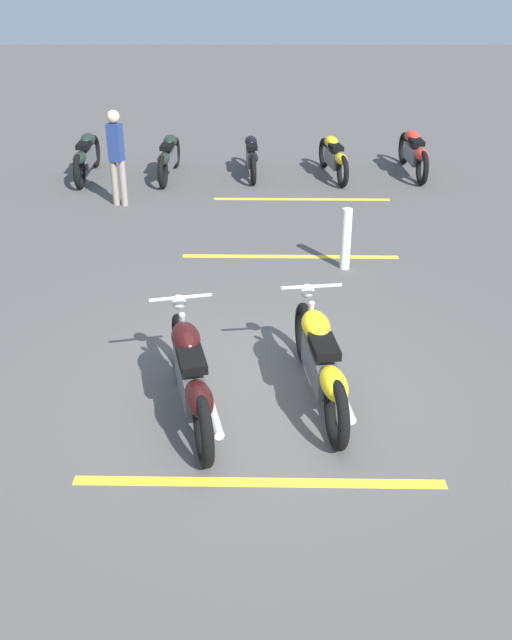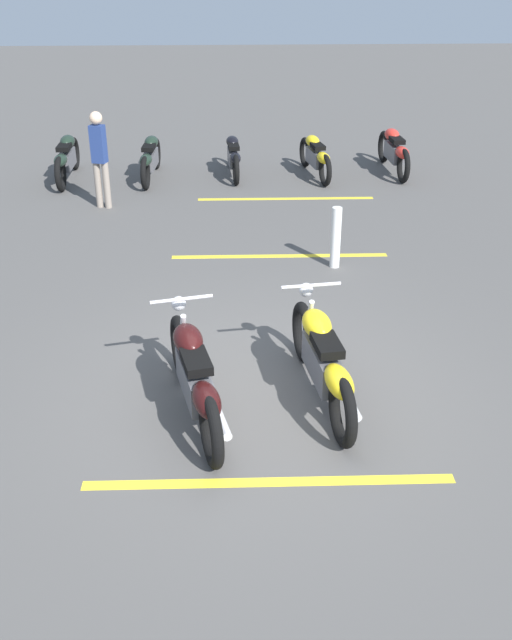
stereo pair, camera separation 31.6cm
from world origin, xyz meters
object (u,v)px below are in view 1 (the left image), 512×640
object	(u,v)px
motorcycle_row_right	(169,157)
bystander_near_row	(116,153)
motorcycle_row_far_right	(86,156)
motorcycle_bright_foreground	(321,362)
motorcycle_dark_foreground	(191,375)
motorcycle_row_center	(252,156)
motorcycle_row_far_left	(414,152)
motorcycle_row_left	(334,157)
bollard_post	(346,239)

from	to	relation	value
motorcycle_row_right	bystander_near_row	xyz separation A→B (m)	(-1.69, 0.69, 0.50)
motorcycle_row_right	motorcycle_row_far_right	xyz separation A→B (m)	(-0.02, 1.62, 0.02)
bystander_near_row	motorcycle_bright_foreground	bearing A→B (deg)	43.78
motorcycle_dark_foreground	bystander_near_row	bearing A→B (deg)	2.69
motorcycle_bright_foreground	motorcycle_row_center	xyz separation A→B (m)	(8.13, 0.76, -0.06)
motorcycle_bright_foreground	motorcycle_row_far_right	size ratio (longest dim) A/B	1.02
motorcycle_row_far_left	bystander_near_row	size ratio (longest dim) A/B	1.32
motorcycle_row_left	motorcycle_row_right	size ratio (longest dim) A/B	0.96
motorcycle_bright_foreground	motorcycle_row_right	world-z (taller)	motorcycle_bright_foreground
motorcycle_row_center	motorcycle_row_right	distance (m)	1.64
motorcycle_bright_foreground	motorcycle_row_right	size ratio (longest dim) A/B	1.06
motorcycle_dark_foreground	motorcycle_row_far_right	bearing A→B (deg)	5.66
motorcycle_dark_foreground	motorcycle_row_center	distance (m)	8.40
motorcycle_row_left	motorcycle_dark_foreground	bearing A→B (deg)	155.81
motorcycle_row_center	bollard_post	distance (m)	4.91
bystander_near_row	motorcycle_dark_foreground	bearing A→B (deg)	33.22
bollard_post	motorcycle_row_far_left	bearing A→B (deg)	-21.27
motorcycle_row_far_right	bystander_near_row	distance (m)	1.97
motorcycle_row_far_right	bystander_near_row	size ratio (longest dim) A/B	1.32
motorcycle_dark_foreground	motorcycle_row_far_left	world-z (taller)	motorcycle_dark_foreground
motorcycle_dark_foreground	motorcycle_row_left	bearing A→B (deg)	-27.29
motorcycle_row_far_right	motorcycle_bright_foreground	bearing A→B (deg)	-153.78
motorcycle_bright_foreground	motorcycle_row_far_left	world-z (taller)	motorcycle_bright_foreground
motorcycle_dark_foreground	bollard_post	distance (m)	4.12
motorcycle_row_far_left	motorcycle_row_left	distance (m)	1.63
motorcycle_dark_foreground	motorcycle_row_left	distance (m)	8.53
motorcycle_bright_foreground	motorcycle_row_left	distance (m)	8.05
motorcycle_row_far_left	motorcycle_row_far_right	xyz separation A→B (m)	(-0.28, 6.48, -0.00)
motorcycle_row_center	motorcycle_row_right	xyz separation A→B (m)	(-0.18, 1.63, 0.03)
motorcycle_row_right	bystander_near_row	world-z (taller)	bystander_near_row
motorcycle_dark_foreground	motorcycle_row_right	size ratio (longest dim) A/B	1.05
motorcycle_bright_foreground	bystander_near_row	distance (m)	6.99
motorcycle_row_far_left	motorcycle_row_center	xyz separation A→B (m)	(-0.09, 3.24, -0.05)
motorcycle_dark_foreground	bollard_post	size ratio (longest dim) A/B	2.49
motorcycle_row_far_left	bollard_post	world-z (taller)	bollard_post
motorcycle_bright_foreground	motorcycle_dark_foreground	distance (m)	1.28
motorcycle_row_center	motorcycle_row_left	bearing A→B (deg)	-98.06
motorcycle_row_right	bollard_post	distance (m)	5.43
motorcycle_row_left	bystander_near_row	bearing A→B (deg)	104.06
motorcycle_bright_foreground	motorcycle_row_right	xyz separation A→B (m)	(7.95, 2.39, -0.03)
motorcycle_row_center	bystander_near_row	bearing A→B (deg)	125.41
motorcycle_row_left	bollard_post	size ratio (longest dim) A/B	2.27
motorcycle_row_far_left	motorcycle_row_far_right	world-z (taller)	motorcycle_row_far_left
bystander_near_row	bollard_post	size ratio (longest dim) A/B	1.88
motorcycle_bright_foreground	bystander_near_row	world-z (taller)	bystander_near_row
motorcycle_row_center	bystander_near_row	world-z (taller)	bystander_near_row
motorcycle_row_right	bystander_near_row	size ratio (longest dim) A/B	1.27
motorcycle_dark_foreground	motorcycle_row_far_right	distance (m)	8.64
motorcycle_dark_foreground	motorcycle_row_left	world-z (taller)	motorcycle_dark_foreground
motorcycle_dark_foreground	motorcycle_row_far_left	xyz separation A→B (m)	(8.48, -3.74, -0.01)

